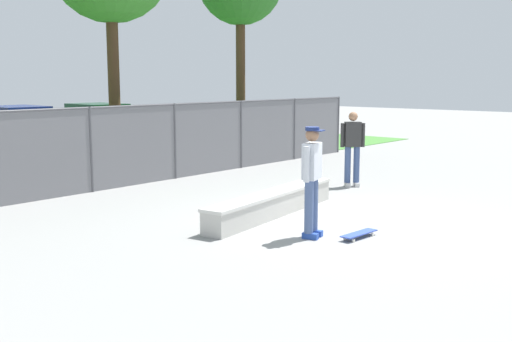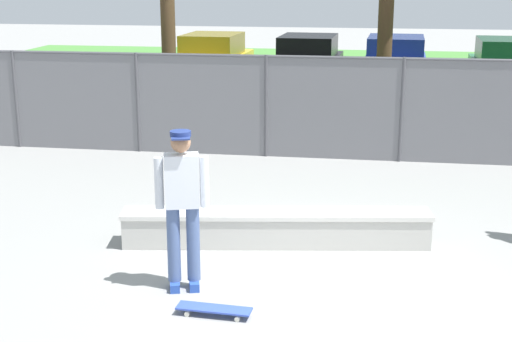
{
  "view_description": "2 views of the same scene",
  "coord_description": "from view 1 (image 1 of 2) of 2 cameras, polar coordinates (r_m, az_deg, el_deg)",
  "views": [
    {
      "loc": [
        -9.43,
        -6.12,
        2.62
      ],
      "look_at": [
        -0.83,
        1.32,
        0.9
      ],
      "focal_mm": 43.12,
      "sensor_mm": 36.0,
      "label": 1
    },
    {
      "loc": [
        0.71,
        -7.83,
        3.51
      ],
      "look_at": [
        -0.71,
        1.08,
        1.04
      ],
      "focal_mm": 51.36,
      "sensor_mm": 36.0,
      "label": 2
    }
  ],
  "objects": [
    {
      "name": "bystander",
      "position": [
        15.08,
        8.94,
        2.36
      ],
      "size": [
        0.46,
        0.46,
        1.82
      ],
      "color": "beige",
      "rests_on": "ground"
    },
    {
      "name": "ground_plane",
      "position": [
        11.54,
        7.72,
        -4.6
      ],
      "size": [
        80.0,
        80.0,
        0.0
      ],
      "primitive_type": "plane",
      "color": "gray"
    },
    {
      "name": "car_green",
      "position": [
        24.43,
        -14.31,
        4.15
      ],
      "size": [
        2.15,
        4.27,
        1.66
      ],
      "color": "#1E6638",
      "rests_on": "ground"
    },
    {
      "name": "chainlink_fence",
      "position": [
        15.41,
        -11.11,
        2.66
      ],
      "size": [
        18.08,
        0.07,
        1.98
      ],
      "color": "#4C4C51",
      "rests_on": "ground"
    },
    {
      "name": "skateboarder",
      "position": [
        10.11,
        5.2,
        -0.48
      ],
      "size": [
        0.58,
        0.37,
        1.84
      ],
      "color": "#2647A5",
      "rests_on": "ground"
    },
    {
      "name": "concrete_ledge",
      "position": [
        11.83,
        1.57,
        -3.03
      ],
      "size": [
        4.08,
        1.07,
        0.47
      ],
      "color": "#B7B5AD",
      "rests_on": "ground"
    },
    {
      "name": "skateboard",
      "position": [
        10.36,
        9.53,
        -5.76
      ],
      "size": [
        0.81,
        0.25,
        0.09
      ],
      "color": "#334CB2",
      "rests_on": "ground"
    },
    {
      "name": "car_blue",
      "position": [
        23.06,
        -21.09,
        3.59
      ],
      "size": [
        2.15,
        4.27,
        1.66
      ],
      "color": "#233D9E",
      "rests_on": "ground"
    }
  ]
}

